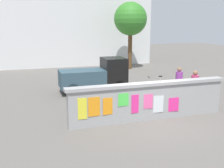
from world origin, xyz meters
name	(u,v)px	position (x,y,z in m)	size (l,w,h in m)	color
ground	(95,81)	(0.00, 8.00, 0.00)	(60.00, 60.00, 0.00)	#605B56
poster_wall	(149,101)	(-0.01, 0.00, 0.77)	(6.59, 0.42, 1.48)	#999999
auto_rickshaw_truck	(96,76)	(-0.73, 5.03, 0.90)	(3.63, 1.57, 1.85)	black
motorcycle	(144,93)	(0.83, 2.21, 0.46)	(1.90, 0.56, 0.87)	black
bicycle_near	(88,102)	(-1.96, 1.92, 0.36)	(1.71, 0.44, 0.95)	black
bicycle_far	(157,87)	(2.29, 3.66, 0.36)	(1.65, 0.63, 0.95)	black
person_walking	(195,84)	(2.82, 1.11, 0.99)	(0.48, 0.48, 1.62)	#BF6626
person_bystander	(179,80)	(2.68, 2.19, 0.99)	(0.48, 0.48, 1.62)	#3F994C
tree_roadside	(130,19)	(4.06, 11.86, 4.04)	(2.67, 2.67, 5.42)	brown
building_background	(71,23)	(0.25, 17.38, 3.80)	(14.11, 6.27, 7.57)	silver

